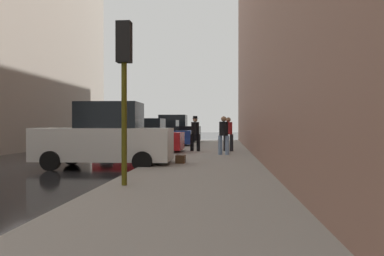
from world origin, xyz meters
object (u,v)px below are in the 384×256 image
object	(u,v)px
pedestrian_with_fedora	(195,132)
pedestrian_in_red_jacket	(228,132)
fire_hydrant	(181,143)
traffic_light	(124,67)
parked_blue_sedan	(161,135)
parked_black_suv	(171,131)
pedestrian_in_jeans	(224,133)
parked_red_hatchback	(141,138)
parked_white_van	(106,138)
duffel_bag	(181,159)

from	to	relation	value
pedestrian_with_fedora	pedestrian_in_red_jacket	size ratio (longest dim) A/B	1.04
pedestrian_in_red_jacket	fire_hydrant	bearing A→B (deg)	169.30
traffic_light	pedestrian_in_red_jacket	size ratio (longest dim) A/B	2.11
parked_blue_sedan	parked_black_suv	size ratio (longest dim) A/B	0.92
fire_hydrant	pedestrian_in_jeans	size ratio (longest dim) A/B	0.41
parked_red_hatchback	pedestrian_with_fedora	world-z (taller)	pedestrian_with_fedora
parked_black_suv	pedestrian_in_jeans	distance (m)	12.89
pedestrian_in_red_jacket	pedestrian_in_jeans	xyz separation A→B (m)	(-0.24, -2.35, 0.00)
traffic_light	pedestrian_in_red_jacket	xyz separation A→B (m)	(2.44, 10.95, -1.65)
fire_hydrant	parked_white_van	bearing A→B (deg)	-104.57
parked_white_van	duffel_bag	xyz separation A→B (m)	(2.55, 0.37, -0.74)
parked_black_suv	pedestrian_in_red_jacket	size ratio (longest dim) A/B	2.70
pedestrian_in_jeans	pedestrian_with_fedora	bearing A→B (deg)	123.17
parked_white_van	parked_red_hatchback	bearing A→B (deg)	90.00
pedestrian_with_fedora	parked_blue_sedan	bearing A→B (deg)	117.42
pedestrian_in_red_jacket	duffel_bag	size ratio (longest dim) A/B	3.89
parked_white_van	parked_black_suv	world-z (taller)	same
parked_red_hatchback	parked_blue_sedan	size ratio (longest dim) A/B	1.00
parked_white_van	pedestrian_with_fedora	distance (m)	6.84
parked_black_suv	traffic_light	world-z (taller)	traffic_light
traffic_light	pedestrian_with_fedora	bearing A→B (deg)	85.95
parked_blue_sedan	pedestrian_in_red_jacket	bearing A→B (deg)	-48.74
parked_blue_sedan	parked_black_suv	distance (m)	4.99
parked_blue_sedan	pedestrian_in_jeans	size ratio (longest dim) A/B	2.47
fire_hydrant	pedestrian_in_red_jacket	size ratio (longest dim) A/B	0.41
parked_white_van	parked_black_suv	distance (m)	16.35
parked_red_hatchback	pedestrian_in_red_jacket	world-z (taller)	pedestrian_in_red_jacket
pedestrian_in_jeans	parked_black_suv	bearing A→B (deg)	108.35
parked_black_suv	fire_hydrant	size ratio (longest dim) A/B	6.56
parked_black_suv	traffic_light	xyz separation A→B (m)	(1.85, -20.83, 1.73)
parked_white_van	parked_black_suv	size ratio (longest dim) A/B	1.01
parked_black_suv	traffic_light	size ratio (longest dim) A/B	1.28
parked_black_suv	pedestrian_in_jeans	xyz separation A→B (m)	(4.06, -12.23, 0.07)
parked_white_van	traffic_light	xyz separation A→B (m)	(1.85, -4.48, 1.73)
parked_white_van	pedestrian_with_fedora	world-z (taller)	parked_white_van
parked_red_hatchback	pedestrian_with_fedora	distance (m)	2.75
pedestrian_in_red_jacket	pedestrian_in_jeans	bearing A→B (deg)	-95.80
parked_blue_sedan	parked_white_van	bearing A→B (deg)	-90.00
pedestrian_in_jeans	parked_white_van	bearing A→B (deg)	-134.56
parked_red_hatchback	pedestrian_in_jeans	world-z (taller)	pedestrian_in_jeans
pedestrian_in_jeans	duffel_bag	bearing A→B (deg)	-111.86
pedestrian_with_fedora	duffel_bag	size ratio (longest dim) A/B	4.04
pedestrian_in_red_jacket	parked_red_hatchback	bearing A→B (deg)	-167.68
parked_blue_sedan	parked_red_hatchback	bearing A→B (deg)	-90.00
traffic_light	duffel_bag	bearing A→B (deg)	81.81
parked_blue_sedan	fire_hydrant	size ratio (longest dim) A/B	6.01
pedestrian_in_jeans	duffel_bag	xyz separation A→B (m)	(-1.51, -3.75, -0.81)
parked_red_hatchback	fire_hydrant	world-z (taller)	parked_red_hatchback
parked_red_hatchback	pedestrian_in_jeans	bearing A→B (deg)	-19.19
fire_hydrant	parked_red_hatchback	bearing A→B (deg)	-142.00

